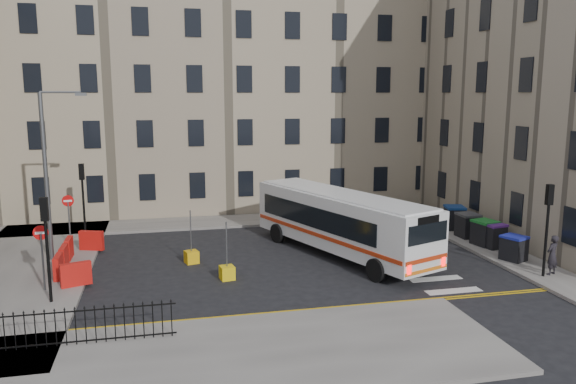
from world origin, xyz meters
name	(u,v)px	position (x,y,z in m)	size (l,w,h in m)	color
ground	(321,257)	(0.00, 0.00, 0.00)	(120.00, 120.00, 0.00)	black
pavement_north	(191,223)	(-6.00, 8.60, 0.07)	(36.00, 3.20, 0.15)	slate
pavement_east	(446,228)	(9.00, 4.00, 0.07)	(2.40, 26.00, 0.15)	slate
pavement_west	(26,268)	(-14.00, 1.00, 0.07)	(6.00, 22.00, 0.15)	slate
pavement_sw	(190,361)	(-7.00, -10.00, 0.07)	(20.00, 6.00, 0.15)	slate
terrace_north	(168,86)	(-7.00, 15.50, 8.62)	(38.30, 10.80, 17.20)	tan
traffic_light_east	(548,216)	(8.60, -5.50, 2.87)	(0.28, 0.22, 4.10)	black
traffic_light_nw	(83,188)	(-12.00, 6.50, 2.87)	(0.28, 0.22, 4.10)	black
traffic_light_sw	(46,233)	(-12.00, -4.00, 2.87)	(0.28, 0.22, 4.10)	black
streetlamp	(46,174)	(-13.00, 2.00, 4.34)	(0.50, 0.22, 8.14)	#595B5E
no_entry_north	(68,210)	(-12.50, 4.50, 2.08)	(0.60, 0.08, 3.00)	#595B5E
no_entry_south	(42,244)	(-12.50, -2.50, 2.08)	(0.60, 0.08, 3.00)	#595B5E
roadworks_barriers	(72,256)	(-11.84, 0.50, 0.65)	(1.66, 6.26, 1.00)	red
iron_railings	(51,329)	(-11.25, -8.20, 0.75)	(7.80, 0.04, 1.20)	black
bus	(340,220)	(1.03, 0.09, 1.80)	(6.56, 11.61, 3.12)	silver
wheelie_bin_a	(514,248)	(8.78, -3.05, 0.75)	(1.30, 1.37, 1.20)	black
wheelie_bin_b	(493,235)	(9.09, -0.78, 0.80)	(1.19, 1.31, 1.29)	black
wheelie_bin_c	(485,233)	(8.94, -0.28, 0.82)	(1.27, 1.39, 1.33)	black
wheelie_bin_d	(468,225)	(8.95, 1.44, 0.83)	(1.07, 1.23, 1.34)	black
wheelie_bin_e	(454,217)	(9.19, 3.36, 0.84)	(1.34, 1.46, 1.37)	black
pedestrian	(552,255)	(9.08, -5.38, 1.04)	(0.65, 0.43, 1.79)	black
bollard_yellow	(192,257)	(-6.40, 0.37, 0.30)	(0.60, 0.60, 0.60)	#E6AD0C
bollard_chevron	(227,273)	(-5.00, -2.43, 0.30)	(0.60, 0.60, 0.60)	yellow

